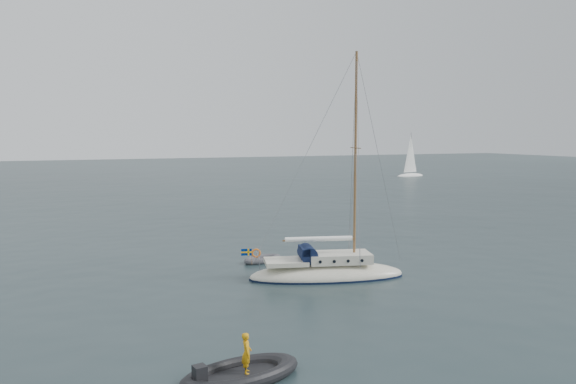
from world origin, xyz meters
name	(u,v)px	position (x,y,z in m)	size (l,w,h in m)	color
ground	(318,268)	(0.00, 0.00, 0.00)	(300.00, 300.00, 0.00)	black
sailboat	(327,261)	(-0.55, -2.26, 0.94)	(8.77, 2.63, 12.48)	silver
dinghy	(263,259)	(-2.41, 2.63, 0.16)	(2.60, 1.17, 0.37)	#525156
rib	(240,373)	(-8.76, -12.41, 0.24)	(4.09, 1.86, 1.52)	black
distant_yacht_b	(410,157)	(46.23, 56.45, 3.59)	(6.35, 3.38, 8.41)	white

